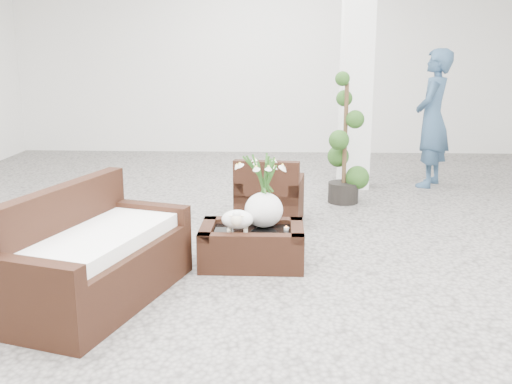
{
  "coord_description": "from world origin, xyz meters",
  "views": [
    {
      "loc": [
        0.22,
        -5.25,
        1.88
      ],
      "look_at": [
        0.0,
        -0.1,
        0.62
      ],
      "focal_mm": 42.03,
      "sensor_mm": 36.0,
      "label": 1
    }
  ],
  "objects_px": {
    "coffee_table": "(252,247)",
    "loveseat": "(97,247)",
    "armchair": "(270,189)",
    "topiary": "(345,140)"
  },
  "relations": [
    {
      "from": "coffee_table",
      "to": "loveseat",
      "type": "xyz_separation_m",
      "value": [
        -1.11,
        -0.83,
        0.27
      ]
    },
    {
      "from": "armchair",
      "to": "topiary",
      "type": "xyz_separation_m",
      "value": [
        0.89,
        0.88,
        0.41
      ]
    },
    {
      "from": "coffee_table",
      "to": "topiary",
      "type": "distance_m",
      "value": 2.5
    },
    {
      "from": "coffee_table",
      "to": "loveseat",
      "type": "relative_size",
      "value": 0.56
    },
    {
      "from": "loveseat",
      "to": "coffee_table",
      "type": "bearing_deg",
      "value": -36.22
    },
    {
      "from": "loveseat",
      "to": "topiary",
      "type": "height_order",
      "value": "topiary"
    },
    {
      "from": "armchair",
      "to": "loveseat",
      "type": "distance_m",
      "value": 2.48
    },
    {
      "from": "coffee_table",
      "to": "topiary",
      "type": "height_order",
      "value": "topiary"
    },
    {
      "from": "armchair",
      "to": "topiary",
      "type": "distance_m",
      "value": 1.32
    },
    {
      "from": "coffee_table",
      "to": "loveseat",
      "type": "distance_m",
      "value": 1.41
    }
  ]
}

